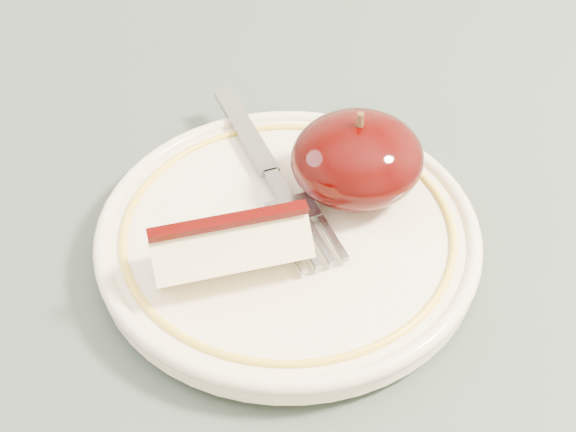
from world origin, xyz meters
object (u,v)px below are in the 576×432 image
object	(u,v)px
table	(248,381)
apple_half	(357,159)
fork	(271,174)
plate	(288,234)

from	to	relation	value
table	apple_half	xyz separation A→B (m)	(0.08, 0.04, 0.13)
fork	table	bearing A→B (deg)	145.78
table	plate	bearing A→B (deg)	29.81
plate	table	bearing A→B (deg)	-150.19
apple_half	fork	size ratio (longest dim) A/B	0.45
plate	apple_half	xyz separation A→B (m)	(0.05, 0.02, 0.03)
plate	apple_half	distance (m)	0.06
table	plate	xyz separation A→B (m)	(0.03, 0.02, 0.10)
table	fork	bearing A→B (deg)	58.91
plate	fork	distance (m)	0.04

